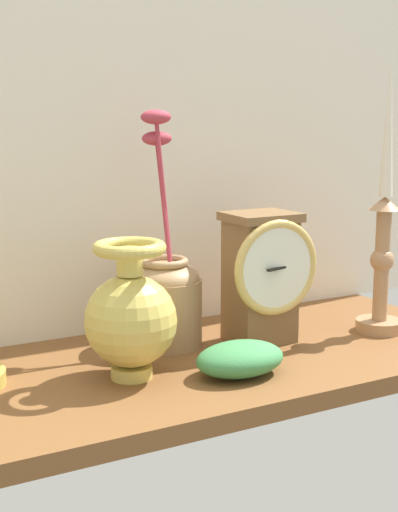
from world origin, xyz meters
TOP-DOWN VIEW (x-y plane):
  - ground_plane at (0.00, 0.00)cm, footprint 100.00×36.00cm
  - back_wall at (0.00, 18.50)cm, footprint 120.00×2.00cm
  - mantel_clock at (18.60, 1.85)cm, footprint 13.46×9.52cm
  - candlestick_tall_center at (37.12, -2.24)cm, footprint 7.00×7.00cm
  - brass_vase_bulbous at (-3.77, -2.66)cm, footprint 11.48×11.48cm
  - brass_vase_jar at (5.70, 7.47)cm, footprint 10.69×10.69cm
  - ivy_sprig at (8.58, -8.32)cm, footprint 11.81×8.27cm

SIDE VIEW (x-z plane):
  - ground_plane at x=0.00cm, z-range -2.40..0.00cm
  - ivy_sprig at x=8.58cm, z-range 0.00..4.27cm
  - brass_vase_jar at x=5.70cm, z-range -9.19..23.77cm
  - brass_vase_bulbous at x=-3.77cm, z-range -0.62..16.64cm
  - mantel_clock at x=18.60cm, z-range 0.52..19.27cm
  - candlestick_tall_center at x=37.12cm, z-range -6.05..34.43cm
  - back_wall at x=0.00cm, z-range 0.00..65.00cm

